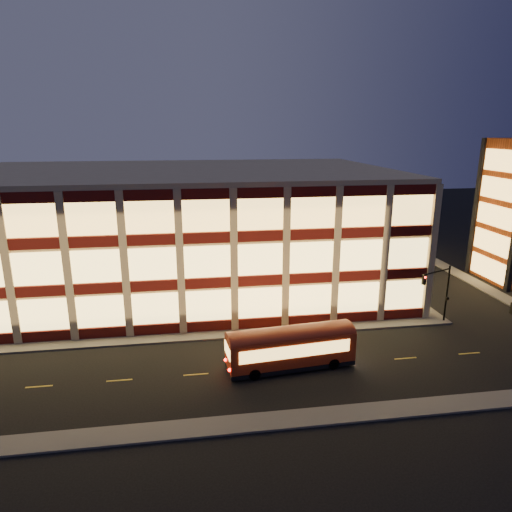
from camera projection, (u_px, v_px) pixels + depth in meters
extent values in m
plane|color=black|center=(216.00, 340.00, 42.82)|extent=(200.00, 200.00, 0.00)
cube|color=#514F4C|center=(184.00, 337.00, 43.32)|extent=(54.00, 2.00, 0.15)
cube|color=#514F4C|center=(376.00, 273.00, 62.29)|extent=(2.00, 30.00, 0.15)
cube|color=#514F4C|center=(451.00, 270.00, 63.87)|extent=(2.00, 30.00, 0.15)
cube|color=#514F4C|center=(228.00, 425.00, 30.42)|extent=(100.00, 2.00, 0.15)
cube|color=tan|center=(181.00, 230.00, 56.68)|extent=(50.00, 30.00, 14.00)
cube|color=tan|center=(179.00, 171.00, 54.72)|extent=(50.40, 30.40, 0.50)
cube|color=#470C0A|center=(183.00, 327.00, 44.00)|extent=(50.10, 0.25, 1.00)
cube|color=#F6CA67|center=(182.00, 307.00, 43.45)|extent=(49.00, 0.20, 3.00)
cube|color=#470C0A|center=(370.00, 269.00, 62.00)|extent=(0.25, 30.10, 1.00)
cube|color=#F6CA67|center=(371.00, 255.00, 61.43)|extent=(0.20, 29.00, 3.00)
cube|color=#470C0A|center=(181.00, 284.00, 42.81)|extent=(50.10, 0.25, 1.00)
cube|color=#F6CA67|center=(180.00, 263.00, 42.26)|extent=(49.00, 0.20, 3.00)
cube|color=#470C0A|center=(372.00, 238.00, 60.81)|extent=(0.25, 30.10, 1.00)
cube|color=#F6CA67|center=(373.00, 223.00, 60.24)|extent=(0.20, 29.00, 3.00)
cube|color=#470C0A|center=(179.00, 239.00, 41.62)|extent=(50.10, 0.25, 1.00)
cube|color=#F6CA67|center=(178.00, 216.00, 41.07)|extent=(49.00, 0.20, 3.00)
cube|color=#470C0A|center=(375.00, 205.00, 59.62)|extent=(0.25, 30.10, 1.00)
cube|color=#F6CA67|center=(376.00, 189.00, 59.05)|extent=(0.20, 29.00, 3.00)
cube|color=black|center=(476.00, 207.00, 60.79)|extent=(0.60, 0.60, 18.00)
cube|color=#FFC159|center=(487.00, 268.00, 58.92)|extent=(0.16, 6.60, 2.60)
cube|color=#FFC159|center=(491.00, 242.00, 58.00)|extent=(0.16, 6.60, 2.60)
cube|color=#FFC159|center=(495.00, 216.00, 57.08)|extent=(0.16, 6.60, 2.60)
cube|color=#FFC159|center=(499.00, 189.00, 56.16)|extent=(0.16, 6.60, 2.60)
cube|color=#FFC159|center=(503.00, 161.00, 55.24)|extent=(0.16, 6.60, 2.60)
cylinder|color=black|center=(447.00, 294.00, 46.15)|extent=(0.18, 0.18, 6.00)
cylinder|color=black|center=(437.00, 272.00, 44.45)|extent=(3.56, 1.63, 0.14)
cube|color=black|center=(424.00, 280.00, 43.62)|extent=(0.32, 0.32, 0.95)
sphere|color=#FF0C05|center=(425.00, 277.00, 43.37)|extent=(0.20, 0.20, 0.20)
cube|color=black|center=(447.00, 298.00, 46.06)|extent=(0.25, 0.18, 0.28)
cube|color=#9E2208|center=(290.00, 348.00, 37.50)|extent=(10.73, 3.70, 2.42)
cube|color=black|center=(290.00, 363.00, 37.88)|extent=(10.73, 3.70, 0.37)
cylinder|color=black|center=(254.00, 374.00, 35.97)|extent=(0.97, 0.41, 0.95)
cylinder|color=black|center=(248.00, 360.00, 38.12)|extent=(0.97, 0.41, 0.95)
cylinder|color=black|center=(333.00, 364.00, 37.58)|extent=(0.97, 0.41, 0.95)
cylinder|color=black|center=(323.00, 351.00, 39.74)|extent=(0.97, 0.41, 0.95)
cube|color=#FFC159|center=(296.00, 352.00, 36.16)|extent=(9.21, 1.01, 1.05)
cube|color=#FFC159|center=(285.00, 337.00, 38.67)|extent=(9.21, 1.01, 1.05)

